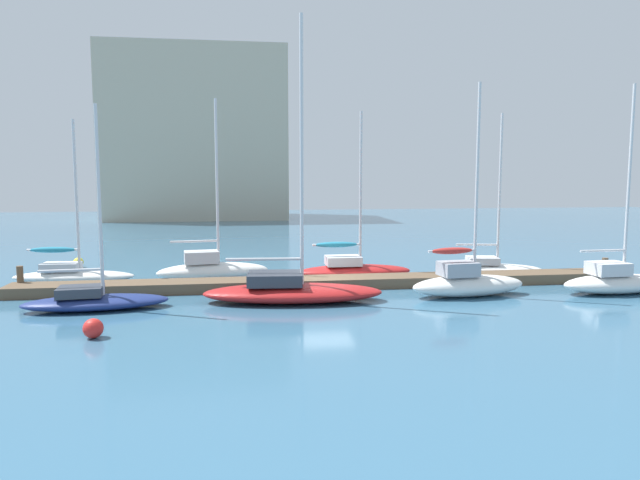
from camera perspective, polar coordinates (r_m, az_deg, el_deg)
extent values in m
plane|color=#386684|center=(26.92, 0.61, -4.71)|extent=(120.00, 120.00, 0.00)
cube|color=brown|center=(26.88, 0.61, -4.20)|extent=(27.87, 1.65, 0.48)
cylinder|color=brown|center=(28.78, -27.37, -3.48)|extent=(0.28, 0.28, 1.21)
cylinder|color=brown|center=(31.26, 26.18, -2.69)|extent=(0.28, 0.28, 1.21)
ellipsoid|color=white|center=(30.45, -23.03, -3.34)|extent=(5.81, 1.86, 0.60)
cube|color=silver|center=(30.56, -24.09, -2.41)|extent=(1.78, 1.17, 0.39)
cylinder|color=silver|center=(29.99, -22.84, 4.02)|extent=(0.13, 0.13, 7.19)
cylinder|color=silver|center=(30.57, -24.77, -0.88)|extent=(2.41, 0.25, 0.11)
ellipsoid|color=teal|center=(30.57, -24.77, -0.88)|extent=(2.18, 0.48, 0.28)
ellipsoid|color=navy|center=(24.18, -21.15, -5.74)|extent=(5.61, 2.33, 0.56)
cube|color=#333842|center=(24.17, -22.48, -4.68)|extent=(1.75, 1.42, 0.37)
cylinder|color=silver|center=(23.66, -20.88, 3.61)|extent=(0.13, 0.13, 7.29)
cylinder|color=silver|center=(24.09, -23.33, -2.75)|extent=(2.29, 0.32, 0.11)
ellipsoid|color=white|center=(29.12, -10.46, -3.06)|extent=(5.61, 2.23, 0.90)
cube|color=silver|center=(28.97, -11.57, -1.65)|extent=(1.76, 1.30, 0.59)
cylinder|color=silver|center=(28.76, -10.10, 5.68)|extent=(0.13, 0.13, 7.94)
cylinder|color=silver|center=(28.86, -12.25, -0.12)|extent=(2.29, 0.39, 0.11)
ellipsoid|color=#B21E1E|center=(23.91, -2.66, -5.23)|extent=(7.54, 3.05, 0.74)
cube|color=#333842|center=(23.80, -4.44, -3.80)|extent=(2.34, 1.89, 0.48)
cylinder|color=silver|center=(23.44, -1.82, 8.63)|extent=(0.14, 0.14, 10.73)
cylinder|color=silver|center=(23.68, -5.53, -1.88)|extent=(3.09, 0.38, 0.12)
ellipsoid|color=#B21E1E|center=(29.28, 3.40, -3.12)|extent=(5.79, 1.89, 0.70)
cube|color=silver|center=(29.08, 2.29, -2.03)|extent=(1.74, 1.31, 0.45)
cylinder|color=silver|center=(28.94, 4.01, 5.03)|extent=(0.13, 0.13, 7.61)
cylinder|color=silver|center=(28.91, 1.62, -0.45)|extent=(2.43, 0.12, 0.11)
ellipsoid|color=teal|center=(28.91, 1.62, -0.45)|extent=(2.19, 0.37, 0.28)
ellipsoid|color=white|center=(25.80, 14.38, -4.37)|extent=(5.27, 2.17, 0.91)
cube|color=#9EA3AD|center=(25.44, 13.41, -2.77)|extent=(1.65, 1.31, 0.59)
cylinder|color=silver|center=(25.49, 15.18, 5.69)|extent=(0.13, 0.13, 8.12)
cylinder|color=silver|center=(25.18, 12.84, -1.04)|extent=(2.15, 0.32, 0.10)
ellipsoid|color=#B72D28|center=(25.18, 12.84, -1.04)|extent=(1.96, 0.55, 0.28)
ellipsoid|color=white|center=(31.62, 16.55, -2.78)|extent=(5.35, 2.55, 0.57)
cube|color=silver|center=(31.42, 15.67, -1.95)|extent=(1.72, 1.45, 0.37)
cylinder|color=silver|center=(31.32, 17.24, 4.75)|extent=(0.13, 0.13, 7.74)
cylinder|color=silver|center=(31.24, 15.17, -0.44)|extent=(2.14, 0.46, 0.10)
ellipsoid|color=white|center=(28.77, 27.22, -3.84)|extent=(5.25, 1.98, 0.85)
cube|color=silver|center=(28.35, 26.47, -2.52)|extent=(1.61, 1.29, 0.55)
cylinder|color=silver|center=(28.54, 28.10, 5.18)|extent=(0.13, 0.13, 8.21)
cylinder|color=silver|center=(28.06, 26.05, -0.95)|extent=(2.17, 0.21, 0.10)
sphere|color=red|center=(20.08, -21.39, -8.09)|extent=(0.64, 0.64, 0.64)
sphere|color=yellow|center=(35.45, -22.66, -2.04)|extent=(0.57, 0.57, 0.57)
cube|color=#BCB299|center=(72.32, -11.96, 9.97)|extent=(20.88, 12.58, 19.70)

